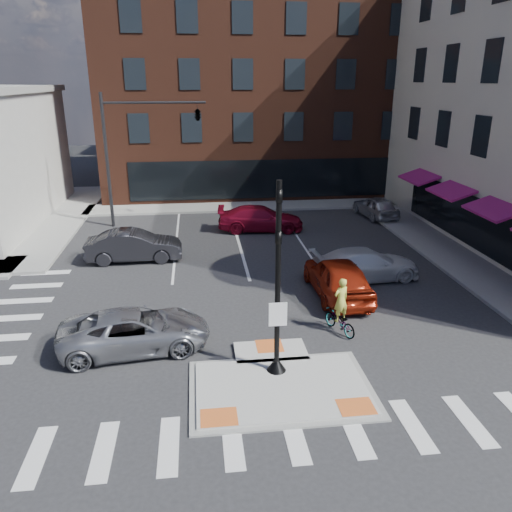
{
  "coord_description": "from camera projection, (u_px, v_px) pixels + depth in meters",
  "views": [
    {
      "loc": [
        -2.26,
        -12.9,
        8.69
      ],
      "look_at": [
        0.01,
        5.79,
        2.0
      ],
      "focal_mm": 35.0,
      "sensor_mm": 36.0,
      "label": 1
    }
  ],
  "objects": [
    {
      "name": "signal_pole",
      "position": [
        277.0,
        305.0,
        14.81
      ],
      "size": [
        0.6,
        0.6,
        5.98
      ],
      "color": "black",
      "rests_on": "refuge_island"
    },
    {
      "name": "sidewalk_e",
      "position": [
        453.0,
        256.0,
        25.79
      ],
      "size": [
        3.0,
        24.0,
        0.15
      ],
      "primitive_type": "cube",
      "color": "gray",
      "rests_on": "ground"
    },
    {
      "name": "bg_car_red",
      "position": [
        261.0,
        218.0,
        30.12
      ],
      "size": [
        5.29,
        2.55,
        1.49
      ],
      "primitive_type": "imported",
      "rotation": [
        0.0,
        0.0,
        1.48
      ],
      "color": "maroon",
      "rests_on": "ground"
    },
    {
      "name": "building_n",
      "position": [
        254.0,
        90.0,
        42.89
      ],
      "size": [
        24.4,
        18.4,
        15.5
      ],
      "color": "#492317",
      "rests_on": "ground"
    },
    {
      "name": "red_sedan",
      "position": [
        338.0,
        277.0,
        20.96
      ],
      "size": [
        2.12,
        5.02,
        1.69
      ],
      "primitive_type": "imported",
      "rotation": [
        0.0,
        0.0,
        3.16
      ],
      "color": "#9C230E",
      "rests_on": "ground"
    },
    {
      "name": "bg_car_dark",
      "position": [
        134.0,
        246.0,
        25.07
      ],
      "size": [
        4.77,
        1.76,
        1.56
      ],
      "primitive_type": "imported",
      "rotation": [
        0.0,
        0.0,
        1.59
      ],
      "color": "#232327",
      "rests_on": "ground"
    },
    {
      "name": "refuge_island",
      "position": [
        280.0,
        384.0,
        14.97
      ],
      "size": [
        5.4,
        4.65,
        0.13
      ],
      "color": "gray",
      "rests_on": "ground"
    },
    {
      "name": "building_far_right",
      "position": [
        280.0,
        101.0,
        64.76
      ],
      "size": [
        12.0,
        12.0,
        12.0
      ],
      "primitive_type": "cube",
      "color": "brown",
      "rests_on": "ground"
    },
    {
      "name": "bg_car_silver",
      "position": [
        376.0,
        207.0,
        33.02
      ],
      "size": [
        2.22,
        4.34,
        1.42
      ],
      "primitive_type": "imported",
      "rotation": [
        0.0,
        0.0,
        3.28
      ],
      "color": "silver",
      "rests_on": "ground"
    },
    {
      "name": "ground",
      "position": [
        278.0,
        380.0,
        15.23
      ],
      "size": [
        120.0,
        120.0,
        0.0
      ],
      "primitive_type": "plane",
      "color": "#28282B",
      "rests_on": "ground"
    },
    {
      "name": "sidewalk_n",
      "position": [
        270.0,
        205.0,
        36.13
      ],
      "size": [
        26.0,
        3.0,
        0.15
      ],
      "primitive_type": "cube",
      "color": "gray",
      "rests_on": "ground"
    },
    {
      "name": "mast_arm_signal",
      "position": [
        173.0,
        123.0,
        29.6
      ],
      "size": [
        6.1,
        2.24,
        8.0
      ],
      "color": "black",
      "rests_on": "ground"
    },
    {
      "name": "silver_suv",
      "position": [
        135.0,
        331.0,
        16.8
      ],
      "size": [
        5.25,
        2.89,
        1.39
      ],
      "primitive_type": "imported",
      "rotation": [
        0.0,
        0.0,
        1.69
      ],
      "color": "#9EA0A5",
      "rests_on": "ground"
    },
    {
      "name": "cyclist",
      "position": [
        340.0,
        314.0,
        17.92
      ],
      "size": [
        1.17,
        1.73,
        2.1
      ],
      "rotation": [
        0.0,
        0.0,
        3.54
      ],
      "color": "#3F3F44",
      "rests_on": "ground"
    },
    {
      "name": "white_pickup",
      "position": [
        366.0,
        264.0,
        22.74
      ],
      "size": [
        5.15,
        2.51,
        1.44
      ],
      "primitive_type": "imported",
      "rotation": [
        0.0,
        0.0,
        1.67
      ],
      "color": "silver",
      "rests_on": "ground"
    },
    {
      "name": "building_far_left",
      "position": [
        179.0,
        111.0,
        61.75
      ],
      "size": [
        10.0,
        12.0,
        10.0
      ],
      "primitive_type": "cube",
      "color": "slate",
      "rests_on": "ground"
    }
  ]
}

